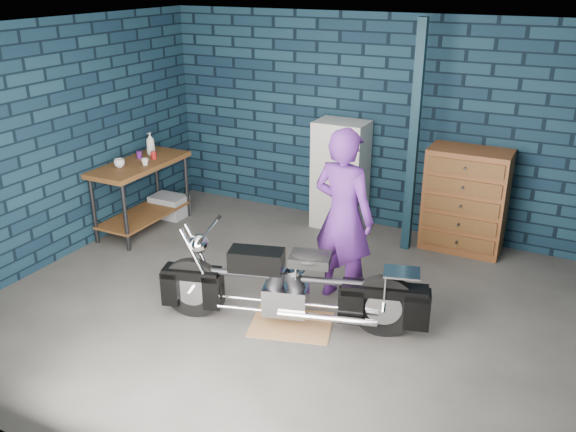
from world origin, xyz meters
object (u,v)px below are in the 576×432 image
workbench (142,196)px  locker (340,175)px  storage_bin (169,206)px  motorcycle (291,281)px  person (343,217)px  tool_chest (465,201)px

workbench → locker: (2.23, 1.24, 0.25)m
storage_bin → motorcycle: bearing=-32.3°
workbench → motorcycle: bearing=-24.1°
workbench → storage_bin: bearing=87.7°
storage_bin → locker: (2.21, 0.74, 0.56)m
motorcycle → person: 0.85m
workbench → storage_bin: workbench is taller
person → tool_chest: size_ratio=1.45×
storage_bin → person: bearing=-19.1°
storage_bin → tool_chest: bearing=11.0°
locker → person: bearing=-67.1°
locker → tool_chest: size_ratio=1.13×
workbench → storage_bin: (0.02, 0.50, -0.31)m
motorcycle → storage_bin: motorcycle is taller
storage_bin → locker: 2.40m
locker → tool_chest: 1.60m
workbench → motorcycle: 3.02m
locker → tool_chest: locker is taller
motorcycle → locker: 2.54m
locker → tool_chest: (1.60, 0.00, -0.08)m
person → storage_bin: 3.22m
workbench → locker: locker is taller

